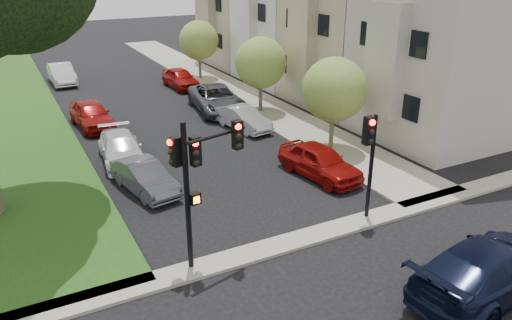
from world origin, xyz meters
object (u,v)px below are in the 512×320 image
car_parked_0 (320,161)px  car_parked_6 (121,149)px  small_tree_b (261,63)px  small_tree_c (199,41)px  car_parked_9 (62,74)px  car_parked_2 (217,99)px  car_parked_5 (145,177)px  traffic_signal_secondary (370,149)px  car_parked_3 (181,78)px  small_tree_a (334,90)px  traffic_signal_main (198,169)px  car_cross_far (489,268)px  car_parked_7 (92,114)px  car_parked_1 (243,118)px

car_parked_0 → car_parked_6: car_parked_0 is taller
small_tree_b → car_parked_6: 10.86m
small_tree_c → car_parked_9: size_ratio=1.00×
car_parked_2 → car_parked_5: bearing=-120.7°
traffic_signal_secondary → car_parked_9: traffic_signal_secondary is taller
small_tree_b → car_parked_3: size_ratio=1.10×
small_tree_a → traffic_signal_main: 11.55m
car_cross_far → car_parked_7: bearing=11.5°
traffic_signal_secondary → small_tree_a: bearing=64.4°
traffic_signal_main → small_tree_b: bearing=55.5°
small_tree_b → car_parked_3: 8.92m
car_cross_far → car_parked_0: size_ratio=1.31×
car_parked_3 → small_tree_b: bearing=-76.6°
traffic_signal_main → car_cross_far: 9.02m
car_parked_0 → car_parked_3: (-0.00, 18.22, -0.01)m
traffic_signal_main → car_parked_9: size_ratio=1.07×
car_parked_0 → car_parked_5: size_ratio=1.10×
small_tree_a → traffic_signal_main: traffic_signal_main is taller
car_cross_far → car_parked_1: size_ratio=1.46×
small_tree_c → car_parked_5: size_ratio=1.16×
car_cross_far → car_parked_6: (-7.08, 15.08, -0.16)m
car_cross_far → car_parked_3: (0.34, 27.40, -0.10)m
car_parked_0 → car_parked_2: bearing=82.4°
car_parked_1 → car_parked_2: size_ratio=0.68×
car_parked_2 → car_parked_7: (-7.65, 0.40, -0.04)m
car_parked_1 → car_parked_3: car_parked_3 is taller
small_tree_c → car_parked_7: size_ratio=1.02×
car_parked_3 → small_tree_a: bearing=-84.0°
car_parked_9 → car_parked_2: bearing=-59.3°
traffic_signal_main → car_parked_5: size_ratio=1.24×
car_parked_1 → car_parked_6: car_parked_6 is taller
small_tree_c → car_parked_7: (-10.00, -8.28, -2.29)m
small_tree_b → car_cross_far: small_tree_b is taller
traffic_signal_secondary → car_parked_2: size_ratio=0.71×
car_parked_1 → car_parked_7: bearing=139.2°
small_tree_a → car_cross_far: small_tree_a is taller
small_tree_a → car_parked_0: bearing=-134.3°
small_tree_b → traffic_signal_main: size_ratio=0.96×
small_tree_b → car_parked_1: bearing=-134.6°
car_parked_0 → car_parked_9: bearing=100.2°
car_parked_6 → car_parked_9: bearing=96.2°
traffic_signal_secondary → car_parked_7: traffic_signal_secondary is taller
small_tree_c → small_tree_a: bearing=-90.0°
small_tree_c → traffic_signal_secondary: (-3.09, -24.20, -0.19)m
car_parked_9 → small_tree_a: bearing=-66.2°
small_tree_a → car_parked_9: bearing=115.1°
car_parked_2 → car_parked_6: size_ratio=1.26×
car_parked_6 → car_parked_5: bearing=-83.5°
car_parked_6 → small_tree_c: bearing=61.0°
small_tree_b → car_cross_far: bearing=-98.0°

